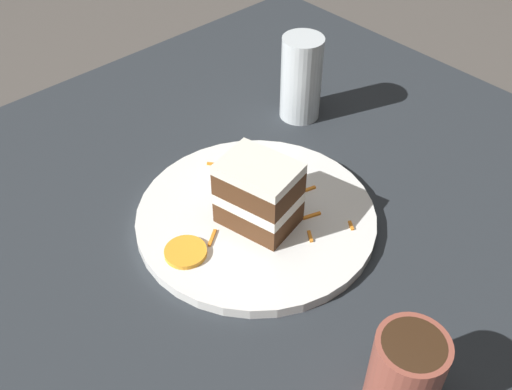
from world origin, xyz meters
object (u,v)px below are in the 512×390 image
at_px(cake_slice, 259,194).
at_px(drinking_glass, 301,83).
at_px(coffee_mug, 406,370).
at_px(cream_dollop, 247,162).
at_px(plate, 256,217).
at_px(orange_garnish, 186,252).

relative_size(cake_slice, drinking_glass, 0.78).
bearing_deg(coffee_mug, cream_dollop, 72.54).
bearing_deg(drinking_glass, cake_slice, -147.06).
relative_size(plate, drinking_glass, 2.31).
height_order(plate, drinking_glass, drinking_glass).
bearing_deg(drinking_glass, coffee_mug, -124.11).
height_order(orange_garnish, drinking_glass, drinking_glass).
relative_size(cream_dollop, drinking_glass, 0.40).
xyz_separation_m(plate, cream_dollop, (0.05, 0.07, 0.03)).
height_order(cake_slice, cream_dollop, cake_slice).
bearing_deg(drinking_glass, cream_dollop, -159.59).
bearing_deg(coffee_mug, drinking_glass, 55.89).
bearing_deg(cake_slice, cream_dollop, 44.35).
bearing_deg(cake_slice, coffee_mug, -114.87).
relative_size(cake_slice, coffee_mug, 1.12).
distance_m(cake_slice, coffee_mug, 0.27).
bearing_deg(drinking_glass, orange_garnish, -158.77).
bearing_deg(orange_garnish, coffee_mug, -80.82).
bearing_deg(cream_dollop, cake_slice, -122.91).
xyz_separation_m(orange_garnish, coffee_mug, (0.05, -0.28, 0.03)).
height_order(plate, orange_garnish, orange_garnish).
xyz_separation_m(plate, orange_garnish, (-0.11, 0.01, 0.01)).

